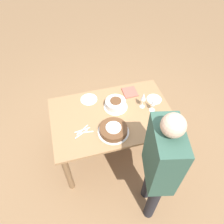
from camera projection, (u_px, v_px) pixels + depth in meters
The scene contains 11 objects.
ground_plane at pixel (112, 150), 2.99m from camera, with size 12.00×12.00×0.00m, color #8E6B47.
dining_table at pixel (112, 121), 2.53m from camera, with size 1.35×0.88×0.74m.
cake_center_white at pixel (116, 104), 2.48m from camera, with size 0.27×0.27×0.11m.
cake_front_chocolate at pixel (113, 130), 2.26m from camera, with size 0.33×0.33×0.08m.
wine_glass_near at pixel (144, 97), 2.41m from camera, with size 0.06×0.06×0.22m.
wine_glass_far at pixel (153, 102), 2.39m from camera, with size 0.07×0.07×0.20m.
dessert_plate_left at pixel (89, 99), 2.60m from camera, with size 0.20×0.20×0.01m.
dessert_plate_right at pixel (154, 99), 2.60m from camera, with size 0.18×0.18×0.01m.
fork_pile at pixel (83, 131), 2.28m from camera, with size 0.20×0.15×0.01m.
napkin_stack at pixel (130, 92), 2.67m from camera, with size 0.17×0.18×0.02m.
person_cutting at pixel (160, 164), 1.82m from camera, with size 0.31×0.44×1.55m.
Camera 1 is at (-0.42, -1.52, 2.59)m, focal length 35.00 mm.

